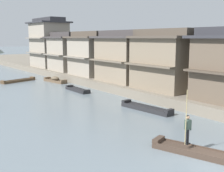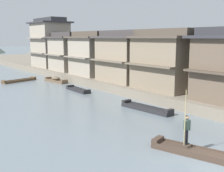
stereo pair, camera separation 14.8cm
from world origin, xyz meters
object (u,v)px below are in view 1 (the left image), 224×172
(boat_midriver_upstream, at_px, (78,90))
(house_waterfront_far, at_px, (66,52))
(boatman_person, at_px, (187,126))
(boat_moored_second, at_px, (19,81))
(house_waterfront_end, at_px, (49,43))
(house_waterfront_narrow, at_px, (91,54))
(boat_midriver_drifting, at_px, (146,108))
(boat_foreground_poled, at_px, (202,153))
(house_waterfront_second, at_px, (165,60))
(house_waterfront_tall, at_px, (125,57))
(boat_moored_third, at_px, (55,80))

(boat_midriver_upstream, relative_size, house_waterfront_far, 0.65)
(boatman_person, relative_size, house_waterfront_far, 0.45)
(boat_midriver_upstream, height_order, house_waterfront_far, house_waterfront_far)
(boat_moored_second, xyz_separation_m, house_waterfront_end, (8.77, 8.62, 5.08))
(house_waterfront_narrow, bearing_deg, boat_midriver_upstream, -134.73)
(boat_midriver_drifting, bearing_deg, boat_midriver_upstream, 91.26)
(boat_moored_second, bearing_deg, boat_midriver_upstream, -74.66)
(boat_midriver_drifting, xyz_separation_m, boat_midriver_upstream, (-0.25, 11.36, -0.03))
(boat_foreground_poled, xyz_separation_m, house_waterfront_narrow, (9.51, 25.64, 3.78))
(house_waterfront_second, bearing_deg, house_waterfront_end, 89.46)
(house_waterfront_tall, xyz_separation_m, house_waterfront_end, (0.01, 21.79, 1.29))
(boat_foreground_poled, distance_m, boatman_person, 1.58)
(boat_foreground_poled, distance_m, boat_midriver_drifting, 9.72)
(boat_moored_second, bearing_deg, house_waterfront_far, 9.51)
(boat_moored_second, distance_m, house_waterfront_second, 22.05)
(boat_foreground_poled, bearing_deg, house_waterfront_narrow, 69.66)
(boatman_person, height_order, house_waterfront_far, house_waterfront_far)
(house_waterfront_far, bearing_deg, house_waterfront_second, -89.79)
(boat_moored_third, bearing_deg, boat_midriver_upstream, -96.76)
(boat_foreground_poled, relative_size, boatman_person, 1.78)
(boat_midriver_drifting, bearing_deg, house_waterfront_narrow, 72.76)
(house_waterfront_tall, bearing_deg, house_waterfront_narrow, 91.16)
(house_waterfront_tall, bearing_deg, boat_midriver_drifting, -119.53)
(boat_midriver_drifting, height_order, boat_midriver_upstream, boat_midriver_drifting)
(boat_moored_second, height_order, house_waterfront_second, house_waterfront_second)
(boat_moored_second, distance_m, house_waterfront_far, 9.34)
(boat_foreground_poled, distance_m, boat_moored_third, 28.45)
(boatman_person, xyz_separation_m, boat_midriver_upstream, (4.30, 19.31, -1.35))
(house_waterfront_second, relative_size, house_waterfront_end, 0.83)
(house_waterfront_second, relative_size, house_waterfront_narrow, 1.06)
(house_waterfront_second, xyz_separation_m, house_waterfront_narrow, (0.11, 14.20, 0.00))
(boat_moored_second, relative_size, house_waterfront_narrow, 0.77)
(boat_moored_third, relative_size, house_waterfront_narrow, 0.66)
(boat_moored_second, bearing_deg, boat_midriver_drifting, -81.58)
(house_waterfront_far, bearing_deg, boat_midriver_upstream, -112.60)
(boat_moored_second, distance_m, boat_midriver_upstream, 11.76)
(boat_moored_second, height_order, boat_midriver_upstream, boat_moored_second)
(boat_foreground_poled, relative_size, boat_moored_third, 1.21)
(boat_moored_third, bearing_deg, house_waterfront_far, 47.84)
(boat_moored_second, bearing_deg, boatman_person, -92.22)
(boat_foreground_poled, height_order, house_waterfront_narrow, house_waterfront_narrow)
(boat_moored_third, bearing_deg, boat_midriver_drifting, -92.05)
(boat_moored_third, xyz_separation_m, house_waterfront_second, (4.45, -16.58, 3.64))
(house_waterfront_far, bearing_deg, boat_moored_second, -170.49)
(boat_moored_third, height_order, house_waterfront_narrow, house_waterfront_narrow)
(boat_foreground_poled, xyz_separation_m, boat_moored_second, (0.90, 31.43, -0.01))
(boat_moored_third, distance_m, house_waterfront_far, 7.46)
(house_waterfront_second, bearing_deg, house_waterfront_far, 90.21)
(boat_foreground_poled, xyz_separation_m, boat_midriver_upstream, (4.01, 20.09, -0.01))
(boat_moored_third, relative_size, house_waterfront_far, 0.67)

